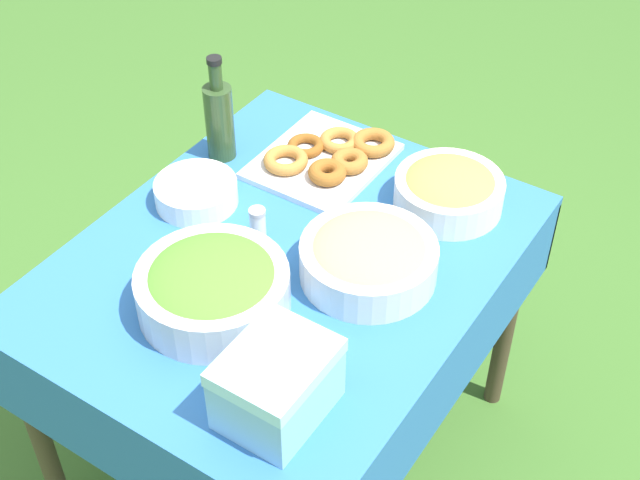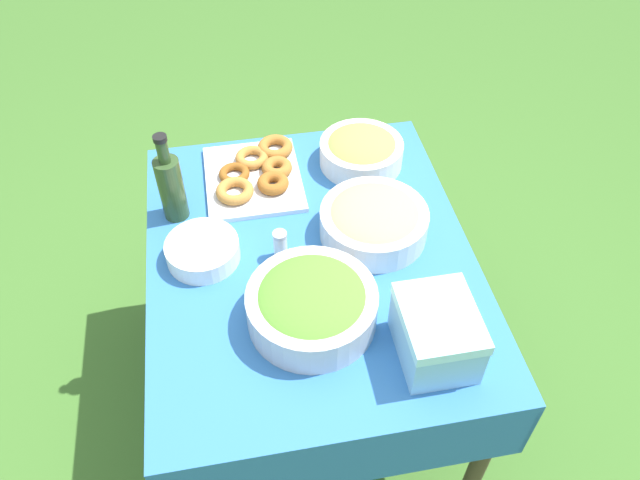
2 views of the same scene
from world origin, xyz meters
name	(u,v)px [view 2 (image 2 of 2)]	position (x,y,z in m)	size (l,w,h in m)	color
ground_plane	(313,393)	(0.00, 0.00, 0.00)	(14.00, 14.00, 0.00)	#3D6B28
picnic_table	(311,280)	(0.00, 0.00, 0.67)	(1.13, 0.92, 0.78)	#2D6BB2
salad_bowl	(312,304)	(-0.22, 0.03, 0.84)	(0.33, 0.33, 0.12)	silver
pasta_bowl	(374,220)	(0.05, -0.19, 0.83)	(0.31, 0.31, 0.11)	silver
donut_platter	(256,173)	(0.36, 0.11, 0.80)	(0.35, 0.30, 0.05)	silver
plate_stack	(203,251)	(0.04, 0.30, 0.81)	(0.21, 0.21, 0.06)	white
olive_oil_bottle	(171,186)	(0.24, 0.37, 0.89)	(0.07, 0.07, 0.29)	#2D4723
olive_bowl	(361,151)	(0.37, -0.23, 0.83)	(0.27, 0.27, 0.10)	white
cooler_box	(436,333)	(-0.37, -0.24, 0.86)	(0.22, 0.18, 0.16)	#8CC6E5
salt_shaker	(280,245)	(0.01, 0.08, 0.82)	(0.04, 0.04, 0.10)	white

